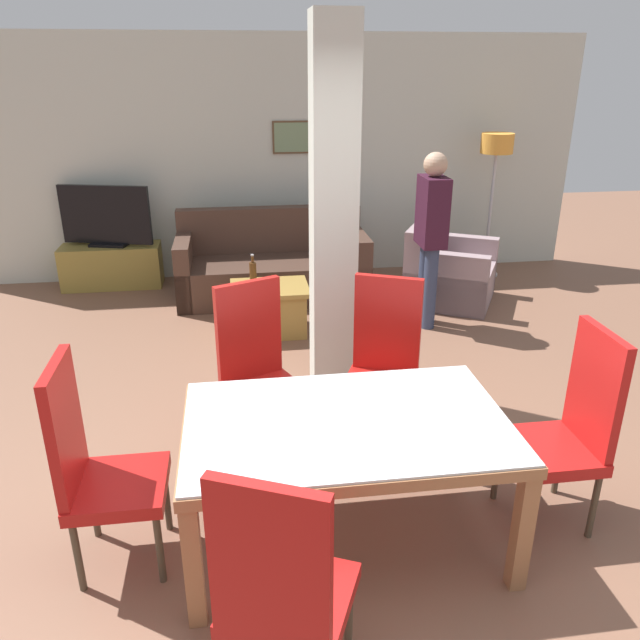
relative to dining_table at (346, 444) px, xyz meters
name	(u,v)px	position (x,y,z in m)	size (l,w,h in m)	color
ground_plane	(345,535)	(0.00, 0.00, -0.59)	(18.00, 18.00, 0.00)	brown
back_wall	(275,160)	(0.00, 4.70, 0.77)	(7.20, 0.09, 2.70)	beige
divider_pillar	(333,217)	(0.21, 1.74, 0.76)	(0.32, 0.29, 2.70)	beige
dining_table	(346,444)	(0.00, 0.00, 0.00)	(1.62, 1.02, 0.72)	#9C6842
dining_chair_far_right	(383,361)	(0.40, 0.90, 0.00)	(0.61, 0.61, 1.13)	#AD1713
dining_chair_head_right	(570,425)	(1.21, 0.00, 0.00)	(0.46, 0.46, 1.13)	#B51715
dining_chair_near_left	(282,589)	(-0.40, -0.90, 0.00)	(0.61, 0.61, 1.13)	#B31715
dining_chair_head_left	(95,463)	(-1.23, 0.00, 0.00)	(0.46, 0.46, 1.13)	#AF1715
dining_chair_far_left	(258,367)	(-0.40, 0.93, 0.00)	(0.61, 0.61, 1.13)	#AD1915
sofa	(272,268)	(-0.11, 3.88, -0.28)	(2.02, 0.90, 0.91)	#462F25
armchair	(447,275)	(1.72, 3.44, -0.30)	(1.17, 1.19, 0.82)	gray
coffee_table	(270,309)	(-0.21, 2.85, -0.35)	(0.72, 0.56, 0.46)	olive
bottle	(253,271)	(-0.35, 3.00, -0.02)	(0.07, 0.07, 0.27)	#4C2D14
tv_stand	(112,266)	(-1.90, 4.42, -0.35)	(1.09, 0.40, 0.48)	olive
tv_screen	(106,217)	(-1.90, 4.42, 0.22)	(1.00, 0.31, 0.67)	black
floor_lamp	(496,156)	(2.48, 4.24, 0.82)	(0.36, 0.36, 1.66)	#B7B7BC
standing_person	(431,229)	(1.30, 2.82, 0.36)	(0.23, 0.38, 1.65)	#313B57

